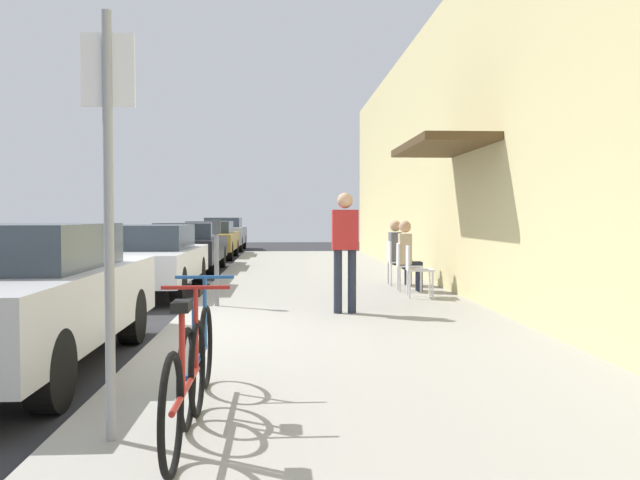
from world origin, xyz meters
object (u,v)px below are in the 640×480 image
object	(u,v)px
cafe_chair_0	(415,267)
cafe_chair_2	(395,260)
bicycle_1	(197,357)
parked_car_1	(147,258)
parked_car_3	(210,239)
seated_patron_1	(408,253)
bicycle_0	(186,383)
pedestrian_standing	(345,242)
cafe_chair_1	(405,263)
parked_car_2	(187,246)
parked_car_4	(224,233)
seated_patron_2	(398,250)
parked_car_0	(16,295)
parking_meter	(217,256)
street_sign	(109,191)

from	to	relation	value
cafe_chair_0	cafe_chair_2	xyz separation A→B (m)	(-0.00, 1.96, 0.00)
bicycle_1	cafe_chair_2	distance (m)	8.72
parked_car_1	parked_car_3	world-z (taller)	parked_car_1
parked_car_3	seated_patron_1	size ratio (longest dim) A/B	3.41
bicycle_0	seated_patron_1	bearing A→B (deg)	70.06
pedestrian_standing	cafe_chair_1	bearing A→B (deg)	63.30
parked_car_2	parked_car_1	bearing A→B (deg)	-90.00
parked_car_1	cafe_chair_2	size ratio (longest dim) A/B	5.06
parked_car_1	parked_car_4	xyz separation A→B (m)	(-0.00, 16.35, 0.06)
parked_car_3	bicycle_0	xyz separation A→B (m)	(1.97, -19.56, -0.22)
parked_car_3	parked_car_4	world-z (taller)	parked_car_4
bicycle_0	seated_patron_2	world-z (taller)	seated_patron_2
bicycle_0	pedestrian_standing	world-z (taller)	pedestrian_standing
parked_car_2	bicycle_1	bearing A→B (deg)	-81.59
cafe_chair_2	parked_car_0	bearing A→B (deg)	-126.26
parking_meter	seated_patron_2	size ratio (longest dim) A/B	1.02
cafe_chair_1	cafe_chair_2	world-z (taller)	same
parked_car_4	seated_patron_2	world-z (taller)	parked_car_4
parked_car_3	cafe_chair_0	world-z (taller)	parked_car_3
parked_car_3	bicycle_0	size ratio (longest dim) A/B	2.57
parked_car_1	cafe_chair_0	world-z (taller)	parked_car_1
bicycle_0	parked_car_0	bearing A→B (deg)	128.63
parking_meter	pedestrian_standing	size ratio (longest dim) A/B	0.78
parked_car_1	seated_patron_1	world-z (taller)	seated_patron_1
parking_meter	cafe_chair_2	size ratio (longest dim) A/B	1.52
street_sign	bicycle_1	world-z (taller)	street_sign
parked_car_2	cafe_chair_1	bearing A→B (deg)	-50.94
parking_meter	bicycle_0	xyz separation A→B (m)	(0.42, -6.13, -0.41)
parking_meter	street_sign	bearing A→B (deg)	-90.47
street_sign	parked_car_4	bearing A→B (deg)	93.44
seated_patron_1	pedestrian_standing	xyz separation A→B (m)	(-1.42, -2.70, 0.30)
cafe_chair_0	cafe_chair_1	xyz separation A→B (m)	(-0.00, 0.93, 0.00)
parked_car_0	parking_meter	size ratio (longest dim) A/B	3.33
parked_car_0	parked_car_4	bearing A→B (deg)	90.00
parked_car_1	cafe_chair_2	xyz separation A→B (m)	(4.79, 0.34, -0.07)
parking_meter	pedestrian_standing	bearing A→B (deg)	-24.90
parked_car_1	bicycle_1	size ratio (longest dim) A/B	2.57
cafe_chair_2	street_sign	bearing A→B (deg)	-110.26
parked_car_4	cafe_chair_0	distance (m)	18.60
cafe_chair_1	seated_patron_1	bearing A→B (deg)	-4.99
parking_meter	bicycle_0	world-z (taller)	parking_meter
street_sign	seated_patron_2	xyz separation A→B (m)	(3.35, 8.92, -0.82)
parked_car_3	cafe_chair_1	xyz separation A→B (m)	(4.79, -11.60, -0.07)
parked_car_4	cafe_chair_0	xyz separation A→B (m)	(4.79, -17.98, -0.13)
parked_car_2	seated_patron_2	bearing A→B (deg)	-45.14
cafe_chair_2	cafe_chair_0	bearing A→B (deg)	-89.99
parked_car_0	cafe_chair_2	size ratio (longest dim) A/B	5.06
parking_meter	parked_car_0	bearing A→B (deg)	-112.89
street_sign	seated_patron_2	distance (m)	9.57
parked_car_4	seated_patron_1	bearing A→B (deg)	-74.11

